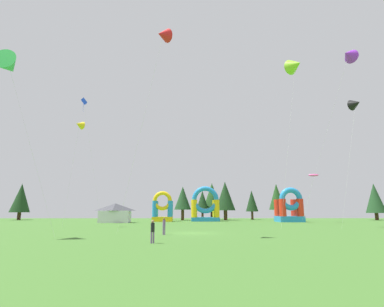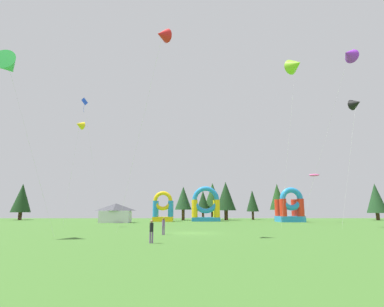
{
  "view_description": "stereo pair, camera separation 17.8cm",
  "coord_description": "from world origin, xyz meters",
  "views": [
    {
      "loc": [
        -0.52,
        -31.7,
        2.3
      ],
      "look_at": [
        0.0,
        10.3,
        10.23
      ],
      "focal_mm": 28.23,
      "sensor_mm": 36.0,
      "label": 1
    },
    {
      "loc": [
        -0.35,
        -31.7,
        2.3
      ],
      "look_at": [
        0.0,
        10.3,
        10.23
      ],
      "focal_mm": 28.23,
      "sensor_mm": 36.0,
      "label": 2
    }
  ],
  "objects": [
    {
      "name": "ground_plane",
      "position": [
        0.0,
        0.0,
        0.0
      ],
      "size": [
        120.0,
        120.0,
        0.0
      ],
      "primitive_type": "plane",
      "color": "#3D6B28"
    },
    {
      "name": "kite_lime_delta",
      "position": [
        15.8,
        10.92,
        24.17
      ],
      "size": [
        5.56,
        3.31,
        25.45
      ],
      "color": "#8CD826",
      "rests_on": "ground_plane"
    },
    {
      "name": "kite_black_delta",
      "position": [
        23.4,
        9.03,
        17.3
      ],
      "size": [
        5.39,
        2.51,
        18.11
      ],
      "color": "black",
      "rests_on": "ground_plane"
    },
    {
      "name": "kite_yellow_delta",
      "position": [
        -16.85,
        12.02,
        14.9
      ],
      "size": [
        2.79,
        2.17,
        15.57
      ],
      "color": "yellow",
      "rests_on": "ground_plane"
    },
    {
      "name": "kite_pink_parafoil",
      "position": [
        24.49,
        27.86,
        9.2
      ],
      "size": [
        4.32,
        1.84,
        9.61
      ],
      "color": "#EA599E",
      "rests_on": "ground_plane"
    },
    {
      "name": "kite_green_delta",
      "position": [
        -17.52,
        -5.06,
        15.78
      ],
      "size": [
        6.62,
        2.5,
        17.03
      ],
      "color": "green",
      "rests_on": "ground_plane"
    },
    {
      "name": "kite_blue_diamond",
      "position": [
        -21.57,
        26.03,
        23.52
      ],
      "size": [
        4.94,
        2.08,
        24.3
      ],
      "color": "blue",
      "rests_on": "ground_plane"
    },
    {
      "name": "kite_purple_delta",
      "position": [
        23.39,
        9.54,
        25.16
      ],
      "size": [
        7.16,
        9.76,
        26.23
      ],
      "color": "purple",
      "rests_on": "ground_plane"
    },
    {
      "name": "kite_red_delta",
      "position": [
        -3.04,
        -4.71,
        19.28
      ],
      "size": [
        5.84,
        5.98,
        20.11
      ],
      "color": "red",
      "rests_on": "ground_plane"
    },
    {
      "name": "person_midfield",
      "position": [
        -2.83,
        -2.13,
        0.95
      ],
      "size": [
        0.36,
        0.36,
        1.59
      ],
      "rotation": [
        0.0,
        0.0,
        5.9
      ],
      "color": "#724C8C",
      "rests_on": "ground_plane"
    },
    {
      "name": "person_left_edge",
      "position": [
        -3.06,
        -9.52,
        0.96
      ],
      "size": [
        0.33,
        0.33,
        1.62
      ],
      "rotation": [
        0.0,
        0.0,
        0.2
      ],
      "color": "#724C8C",
      "rests_on": "ground_plane"
    },
    {
      "name": "inflatable_red_slide",
      "position": [
        -5.91,
        32.8,
        2.36
      ],
      "size": [
        4.17,
        3.5,
        6.24
      ],
      "color": "yellow",
      "rests_on": "ground_plane"
    },
    {
      "name": "inflatable_yellow_castle",
      "position": [
        20.1,
        30.44,
        2.56
      ],
      "size": [
        4.89,
        4.89,
        6.87
      ],
      "color": "#268CD8",
      "rests_on": "ground_plane"
    },
    {
      "name": "inflatable_blue_arch",
      "position": [
        3.13,
        34.32,
        2.82
      ],
      "size": [
        5.98,
        4.39,
        7.4
      ],
      "color": "#268CD8",
      "rests_on": "ground_plane"
    },
    {
      "name": "festival_tent",
      "position": [
        -14.47,
        27.02,
        1.81
      ],
      "size": [
        5.62,
        3.13,
        3.62
      ],
      "color": "silver",
      "rests_on": "ground_plane"
    },
    {
      "name": "tree_row_0",
      "position": [
        -41.95,
        44.11,
        5.31
      ],
      "size": [
        4.64,
        4.64,
        8.86
      ],
      "color": "#4C331E",
      "rests_on": "ground_plane"
    },
    {
      "name": "tree_row_1",
      "position": [
        -1.85,
        41.56,
        5.16
      ],
      "size": [
        4.01,
        4.01,
        7.97
      ],
      "color": "#4C331E",
      "rests_on": "ground_plane"
    },
    {
      "name": "tree_row_2",
      "position": [
        2.92,
        42.12,
        4.73
      ],
      "size": [
        2.91,
        2.91,
        6.99
      ],
      "color": "#4C331E",
      "rests_on": "ground_plane"
    },
    {
      "name": "tree_row_3",
      "position": [
        5.41,
        44.06,
        5.74
      ],
      "size": [
        4.57,
        4.57,
        9.04
      ],
      "color": "#4C331E",
      "rests_on": "ground_plane"
    },
    {
      "name": "tree_row_4",
      "position": [
        8.48,
        42.24,
        5.7
      ],
      "size": [
        4.81,
        4.81,
        9.21
      ],
      "color": "#4C331E",
      "rests_on": "ground_plane"
    },
    {
      "name": "tree_row_5",
      "position": [
        15.59,
        45.36,
        4.64
      ],
      "size": [
        3.09,
        3.09,
        7.34
      ],
      "color": "#4C331E",
      "rests_on": "ground_plane"
    },
    {
      "name": "tree_row_6",
      "position": [
        21.78,
        44.71,
        5.64
      ],
      "size": [
        3.97,
        3.97,
        8.94
      ],
      "color": "#4C331E",
      "rests_on": "ground_plane"
    },
    {
      "name": "tree_row_7",
      "position": [
        44.69,
        41.46,
        5.19
      ],
      "size": [
        4.49,
        4.49,
        8.76
      ],
      "color": "#4C331E",
      "rests_on": "ground_plane"
    }
  ]
}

